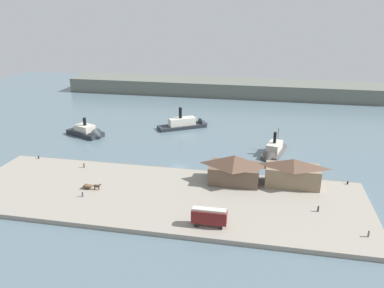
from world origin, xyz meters
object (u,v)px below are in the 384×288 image
at_px(ferry_approaching_west, 273,152).
at_px(pedestrian_walking_west, 369,234).
at_px(pedestrian_at_waters_edge, 84,165).
at_px(ferry_departing_north, 188,124).
at_px(street_tram, 209,216).
at_px(mooring_post_center_east, 348,183).
at_px(pedestrian_near_east_shed, 82,194).
at_px(horse_cart, 92,186).
at_px(pedestrian_near_cart, 318,209).
at_px(ferry_shed_east_terminal, 293,172).
at_px(mooring_post_center_west, 39,157).
at_px(ferry_shed_central_terminal, 234,168).
at_px(ferry_near_quay, 89,133).

bearing_deg(ferry_approaching_west, pedestrian_walking_west, -66.68).
xyz_separation_m(pedestrian_at_waters_edge, ferry_departing_north, (22.70, 51.49, -0.44)).
relative_size(street_tram, mooring_post_center_east, 9.11).
height_order(pedestrian_near_east_shed, pedestrian_at_waters_edge, pedestrian_at_waters_edge).
bearing_deg(ferry_departing_north, horse_cart, -101.86).
bearing_deg(ferry_departing_north, pedestrian_walking_west, -52.80).
bearing_deg(street_tram, pedestrian_near_cart, 24.82).
height_order(ferry_shed_east_terminal, mooring_post_center_west, ferry_shed_east_terminal).
bearing_deg(street_tram, horse_cart, 160.82).
height_order(pedestrian_at_waters_edge, ferry_departing_north, ferry_departing_north).
xyz_separation_m(pedestrian_walking_west, pedestrian_near_cart, (-9.80, 9.40, -0.01)).
xyz_separation_m(ferry_shed_east_terminal, street_tram, (-19.76, -25.93, -1.45)).
bearing_deg(mooring_post_center_west, pedestrian_walking_west, -15.60).
bearing_deg(mooring_post_center_east, ferry_approaching_west, 134.55).
relative_size(pedestrian_at_waters_edge, mooring_post_center_east, 1.89).
bearing_deg(pedestrian_walking_west, street_tram, -176.02).
relative_size(pedestrian_near_east_shed, ferry_departing_north, 0.07).
bearing_deg(horse_cart, ferry_departing_north, 78.14).
bearing_deg(street_tram, mooring_post_center_west, 154.49).
distance_m(ferry_shed_east_terminal, ferry_departing_north, 65.93).
relative_size(ferry_shed_central_terminal, mooring_post_center_east, 15.98).
height_order(horse_cart, pedestrian_near_cart, horse_cart).
bearing_deg(mooring_post_center_west, ferry_approaching_west, 15.47).
height_order(ferry_shed_central_terminal, pedestrian_near_east_shed, ferry_shed_central_terminal).
distance_m(pedestrian_near_east_shed, mooring_post_center_west, 34.87).
height_order(pedestrian_walking_west, mooring_post_center_east, pedestrian_walking_west).
bearing_deg(mooring_post_center_west, pedestrian_near_east_shed, -39.56).
distance_m(ferry_shed_east_terminal, horse_cart, 56.58).
bearing_deg(ferry_departing_north, mooring_post_center_east, -39.93).
relative_size(ferry_shed_central_terminal, mooring_post_center_west, 15.98).
height_order(ferry_approaching_west, ferry_departing_north, ferry_departing_north).
height_order(street_tram, pedestrian_near_east_shed, street_tram).
relative_size(ferry_approaching_west, ferry_near_quay, 0.99).
xyz_separation_m(pedestrian_near_east_shed, pedestrian_walking_west, (71.01, -5.13, 0.09)).
relative_size(pedestrian_near_east_shed, mooring_post_center_east, 1.68).
distance_m(mooring_post_center_east, ferry_departing_north, 74.33).
bearing_deg(ferry_approaching_west, horse_cart, -141.85).
bearing_deg(mooring_post_center_east, street_tram, -140.26).
bearing_deg(horse_cart, ferry_approaching_west, 38.15).
bearing_deg(ferry_near_quay, street_tram, -45.03).
xyz_separation_m(horse_cart, pedestrian_near_east_shed, (-0.52, -4.60, -0.25)).
bearing_deg(ferry_approaching_west, ferry_near_quay, 174.54).
height_order(horse_cart, pedestrian_at_waters_edge, horse_cart).
relative_size(ferry_shed_east_terminal, ferry_approaching_west, 0.86).
bearing_deg(ferry_approaching_west, pedestrian_near_east_shed, -139.00).
xyz_separation_m(pedestrian_near_cart, ferry_departing_north, (-47.02, 65.45, -0.44)).
distance_m(ferry_shed_central_terminal, ferry_approaching_west, 28.82).
distance_m(street_tram, ferry_near_quay, 82.03).
bearing_deg(street_tram, pedestrian_near_east_shed, 167.95).
bearing_deg(pedestrian_at_waters_edge, pedestrian_near_east_shed, -64.99).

